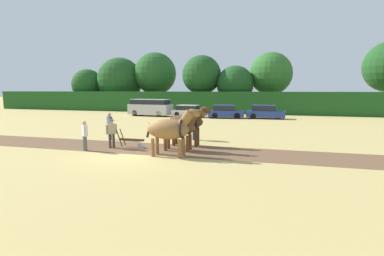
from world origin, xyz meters
The scene contains 21 objects.
ground_plane centered at (0.00, 0.00, 0.00)m, with size 240.00×240.00×0.00m, color tan.
plowed_furrow_strip centered at (-3.46, 1.57, 0.00)m, with size 34.67×3.22×0.01m, color brown.
hedgerow centered at (0.00, 27.95, 1.49)m, with size 78.04×1.98×2.98m, color #1E511E.
tree_far_left centered at (-24.88, 31.08, 4.09)m, with size 5.29×5.29×6.74m.
tree_left centered at (-19.29, 32.22, 4.85)m, with size 7.52×7.52×8.61m.
tree_center_left centered at (-13.19, 33.06, 5.88)m, with size 6.92×6.92×9.35m.
tree_center centered at (-4.80, 31.31, 5.48)m, with size 5.91×5.91×8.45m.
tree_center_right centered at (0.31, 31.37, 4.06)m, with size 5.45×5.45×6.79m.
tree_right centered at (5.31, 33.22, 5.62)m, with size 6.29×6.29×8.78m.
draft_horse_lead_left centered at (1.87, 0.18, 1.34)m, with size 2.83×1.06×2.42m.
draft_horse_lead_right centered at (1.85, 1.66, 1.25)m, with size 2.63×0.94×2.30m.
draft_horse_trail_left centered at (1.82, 3.13, 1.37)m, with size 2.71×0.90×2.36m.
plow centered at (-0.84, 1.61, 0.32)m, with size 1.71×0.47×1.13m.
farmer_at_plow centered at (-2.01, 1.23, 0.94)m, with size 0.44×0.53×1.63m.
farmer_beside_team centered at (1.68, 5.15, 0.95)m, with size 0.45×0.53×1.64m.
farmer_onlooker_left centered at (-2.94, 0.12, 0.92)m, with size 0.53×0.44×1.59m.
farmer_onlooker_right centered at (-3.67, 3.72, 1.03)m, with size 0.56×0.48×1.75m.
parked_van centered at (-8.63, 20.87, 1.08)m, with size 5.49×2.41×2.08m.
parked_car_left centered at (-3.62, 20.95, 0.69)m, with size 4.22×2.05×1.43m.
parked_car_center_left centered at (0.79, 20.86, 0.73)m, with size 4.33×2.64×1.50m.
parked_car_center centered at (5.26, 21.36, 0.73)m, with size 4.21×1.81×1.53m.
Camera 1 is at (6.98, -13.24, 3.21)m, focal length 28.00 mm.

